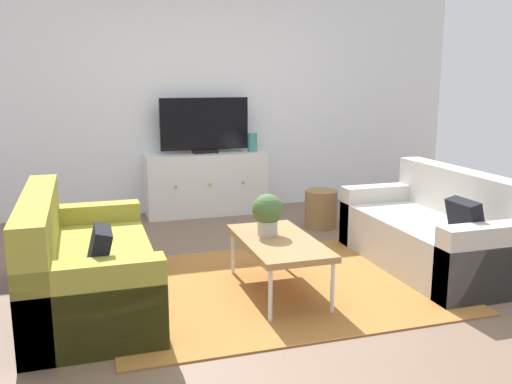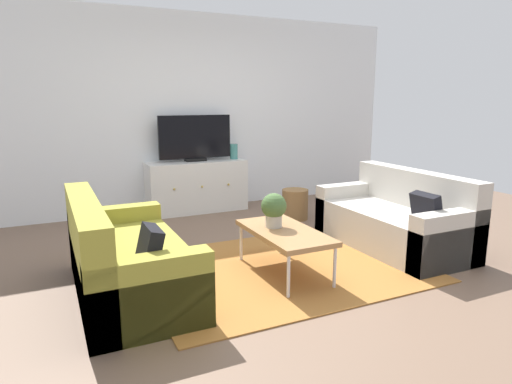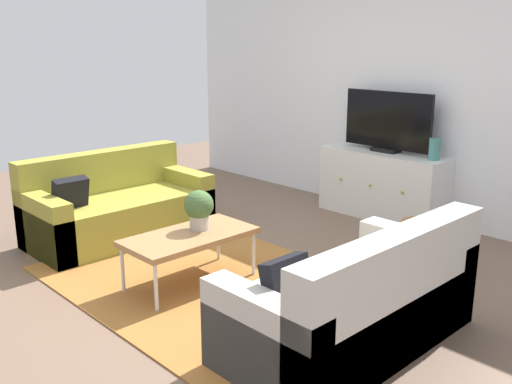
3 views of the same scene
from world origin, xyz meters
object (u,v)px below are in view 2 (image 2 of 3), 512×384
(tv_console, at_px, (197,186))
(glass_vase, at_px, (234,151))
(flat_screen_tv, at_px, (195,138))
(couch_right_side, at_px, (398,221))
(potted_plant, at_px, (274,208))
(couch_left_side, at_px, (120,263))
(coffee_table, at_px, (284,233))
(wicker_basket, at_px, (295,204))

(tv_console, bearing_deg, glass_vase, 0.00)
(tv_console, bearing_deg, flat_screen_tv, 90.00)
(couch_right_side, bearing_deg, potted_plant, -178.68)
(couch_left_side, distance_m, potted_plant, 1.39)
(coffee_table, relative_size, flat_screen_tv, 1.00)
(couch_left_side, distance_m, flat_screen_tv, 2.88)
(couch_left_side, bearing_deg, wicker_basket, 30.27)
(couch_left_side, relative_size, couch_right_side, 1.00)
(wicker_basket, bearing_deg, flat_screen_tv, 136.53)
(wicker_basket, bearing_deg, coffee_table, -123.30)
(couch_right_side, relative_size, wicker_basket, 4.25)
(tv_console, relative_size, wicker_basket, 3.49)
(potted_plant, bearing_deg, flat_screen_tv, 88.66)
(couch_left_side, xyz_separation_m, wicker_basket, (2.44, 1.42, -0.08))
(couch_right_side, xyz_separation_m, flat_screen_tv, (-1.45, 2.39, 0.75))
(couch_left_side, xyz_separation_m, tv_console, (1.41, 2.37, 0.08))
(couch_left_side, height_order, couch_right_side, same)
(coffee_table, bearing_deg, tv_console, 89.63)
(coffee_table, height_order, potted_plant, potted_plant)
(potted_plant, height_order, wicker_basket, potted_plant)
(coffee_table, xyz_separation_m, potted_plant, (-0.04, 0.13, 0.20))
(potted_plant, relative_size, wicker_basket, 0.79)
(tv_console, height_order, flat_screen_tv, flat_screen_tv)
(wicker_basket, bearing_deg, glass_vase, 115.87)
(potted_plant, height_order, glass_vase, glass_vase)
(couch_left_side, height_order, flat_screen_tv, flat_screen_tv)
(couch_right_side, height_order, flat_screen_tv, flat_screen_tv)
(couch_right_side, height_order, coffee_table, couch_right_side)
(couch_right_side, height_order, potted_plant, couch_right_side)
(couch_left_side, relative_size, wicker_basket, 4.25)
(tv_console, bearing_deg, potted_plant, -91.35)
(couch_right_side, distance_m, wicker_basket, 1.49)
(couch_right_side, bearing_deg, wicker_basket, 106.74)
(flat_screen_tv, bearing_deg, coffee_table, -90.36)
(couch_right_side, height_order, tv_console, couch_right_side)
(flat_screen_tv, relative_size, glass_vase, 4.72)
(coffee_table, relative_size, glass_vase, 4.71)
(couch_right_side, xyz_separation_m, coffee_table, (-1.47, -0.16, 0.11))
(potted_plant, distance_m, wicker_basket, 1.86)
(flat_screen_tv, xyz_separation_m, wicker_basket, (1.03, -0.97, -0.82))
(potted_plant, bearing_deg, tv_console, 88.65)
(coffee_table, relative_size, wicker_basket, 2.57)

